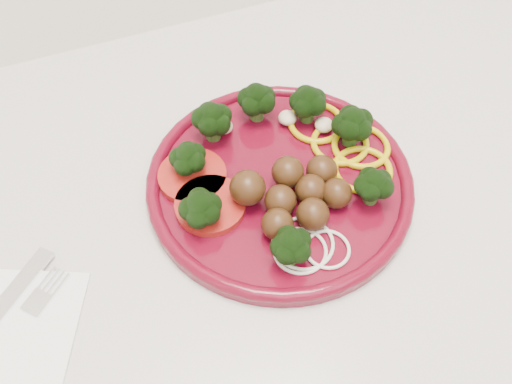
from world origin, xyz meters
name	(u,v)px	position (x,y,z in m)	size (l,w,h in m)	color
counter	(234,367)	(0.00, 1.70, 0.45)	(2.40, 0.60, 0.90)	silver
plate	(280,176)	(0.07, 1.70, 0.92)	(0.27, 0.27, 0.06)	#4F0616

